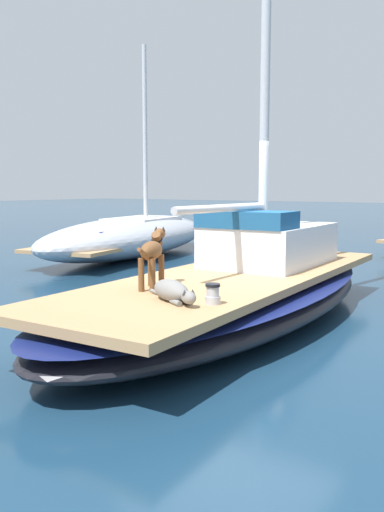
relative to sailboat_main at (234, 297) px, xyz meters
name	(u,v)px	position (x,y,z in m)	size (l,w,h in m)	color
ground_plane	(234,321)	(0.00, 0.00, -0.34)	(120.00, 120.00, 0.00)	navy
sailboat_main	(234,297)	(0.00, 0.00, 0.00)	(2.86, 7.35, 0.66)	black
mast_main	(261,25)	(-0.04, 0.76, 3.75)	(0.14, 2.27, 7.60)	silver
cabin_house	(268,242)	(-0.06, 1.12, 0.67)	(1.50, 2.28, 0.84)	silver
dog_grey	(173,291)	(0.39, -1.91, 0.43)	(0.89, 0.51, 0.22)	gray
dog_brown	(153,252)	(-0.25, -1.45, 0.75)	(0.44, 0.90, 0.70)	brown
deck_winch	(213,295)	(0.80, -1.79, 0.42)	(0.16, 0.16, 0.21)	#B7B7BC
moored_boat_port_side	(132,236)	(-5.85, 4.59, 0.22)	(3.91, 7.94, 5.62)	#B2B7C1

